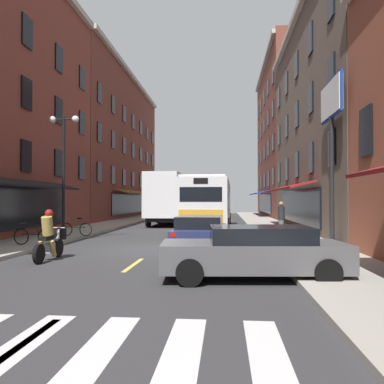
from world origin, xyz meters
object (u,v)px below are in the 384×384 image
(sedan_far, at_px, (184,212))
(bicycle_near, at_px, (76,229))
(street_lamp_twin, at_px, (64,171))
(box_truck, at_px, (167,199))
(bicycle_mid, at_px, (33,236))
(billboard_sign, at_px, (331,120))
(sedan_near, at_px, (200,233))
(pedestrian_mid, at_px, (281,218))
(sedan_mid, at_px, (255,252))
(motorcycle_rider, at_px, (49,239))
(transit_bus, at_px, (209,204))

(sedan_far, relative_size, bicycle_near, 2.61)
(street_lamp_twin, bearing_deg, box_truck, 75.80)
(bicycle_mid, bearing_deg, billboard_sign, 4.50)
(billboard_sign, height_order, sedan_near, billboard_sign)
(bicycle_mid, bearing_deg, pedestrian_mid, 26.17)
(street_lamp_twin, bearing_deg, sedan_far, 81.42)
(sedan_mid, relative_size, motorcycle_rider, 2.25)
(billboard_sign, relative_size, bicycle_near, 3.89)
(sedan_near, height_order, pedestrian_mid, pedestrian_mid)
(transit_bus, relative_size, sedan_mid, 2.61)
(transit_bus, xyz_separation_m, pedestrian_mid, (3.90, -4.36, -0.67))
(sedan_far, xyz_separation_m, bicycle_mid, (-3.58, -24.05, -0.23))
(bicycle_near, relative_size, bicycle_mid, 1.00)
(box_truck, bearing_deg, pedestrian_mid, -50.88)
(billboard_sign, xyz_separation_m, sedan_near, (-5.25, -0.97, -4.52))
(sedan_far, distance_m, bicycle_mid, 24.32)
(sedan_mid, bearing_deg, bicycle_mid, 148.23)
(pedestrian_mid, bearing_deg, sedan_near, -168.29)
(box_truck, relative_size, sedan_near, 1.71)
(transit_bus, xyz_separation_m, sedan_far, (-3.13, 14.47, -0.97))
(sedan_mid, bearing_deg, street_lamp_twin, 137.61)
(sedan_near, distance_m, sedan_far, 24.28)
(bicycle_near, bearing_deg, motorcycle_rider, -75.25)
(bicycle_near, bearing_deg, sedan_mid, -47.94)
(motorcycle_rider, bearing_deg, box_truck, 85.66)
(pedestrian_mid, bearing_deg, street_lamp_twin, 154.25)
(sedan_far, bearing_deg, street_lamp_twin, -98.58)
(pedestrian_mid, bearing_deg, motorcycle_rider, -178.62)
(transit_bus, distance_m, sedan_far, 14.84)
(sedan_far, xyz_separation_m, pedestrian_mid, (7.03, -18.84, 0.30))
(billboard_sign, distance_m, sedan_mid, 8.44)
(bicycle_near, xyz_separation_m, street_lamp_twin, (0.05, -1.65, 2.79))
(box_truck, xyz_separation_m, sedan_mid, (5.13, -19.41, -1.31))
(sedan_far, distance_m, street_lamp_twin, 22.23)
(sedan_mid, height_order, bicycle_near, sedan_mid)
(transit_bus, xyz_separation_m, bicycle_mid, (-6.71, -9.57, -1.20))
(transit_bus, bearing_deg, billboard_sign, -58.47)
(billboard_sign, distance_m, sedan_near, 7.00)
(transit_bus, relative_size, sedan_near, 2.80)
(billboard_sign, distance_m, bicycle_mid, 12.93)
(transit_bus, height_order, street_lamp_twin, street_lamp_twin)
(box_truck, height_order, sedan_near, box_truck)
(sedan_mid, xyz_separation_m, bicycle_mid, (-8.44, 5.23, -0.18))
(transit_bus, distance_m, pedestrian_mid, 5.89)
(billboard_sign, xyz_separation_m, bicycle_mid, (-12.00, -0.95, -4.70))
(sedan_mid, height_order, sedan_far, sedan_far)
(street_lamp_twin, bearing_deg, sedan_mid, -42.39)
(sedan_near, distance_m, bicycle_near, 7.59)
(billboard_sign, bearing_deg, sedan_near, -169.54)
(billboard_sign, relative_size, street_lamp_twin, 1.17)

